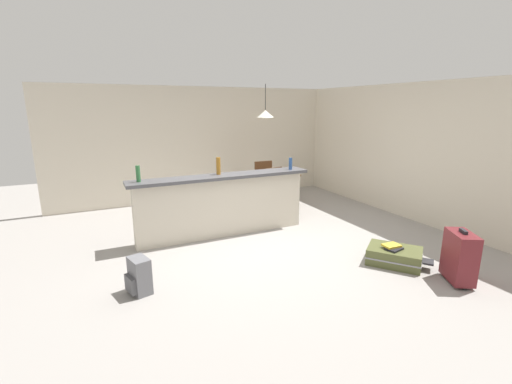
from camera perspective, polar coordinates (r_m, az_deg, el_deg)
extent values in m
cube|color=gray|center=(5.63, 1.25, -8.19)|extent=(13.00, 13.00, 0.05)
cube|color=beige|center=(8.11, -8.55, 7.71)|extent=(6.60, 0.10, 2.50)
cube|color=beige|center=(7.39, 21.94, 6.31)|extent=(0.10, 6.00, 2.50)
cube|color=beige|center=(5.76, -5.34, -2.43)|extent=(2.80, 0.20, 0.96)
cube|color=#4C4C51|center=(5.64, -5.46, 2.52)|extent=(2.96, 0.40, 0.05)
cylinder|color=#2D6B38|center=(5.34, -18.58, 2.82)|extent=(0.06, 0.06, 0.24)
cylinder|color=#9E661E|center=(5.66, -6.12, 4.23)|extent=(0.07, 0.07, 0.28)
cylinder|color=#284C89|center=(6.11, 5.61, 4.60)|extent=(0.06, 0.06, 0.20)
cube|color=brown|center=(7.24, 1.95, 2.90)|extent=(1.10, 0.80, 0.04)
cylinder|color=brown|center=(6.81, -0.41, -0.97)|extent=(0.06, 0.06, 0.70)
cylinder|color=brown|center=(7.27, 6.60, -0.12)|extent=(0.06, 0.06, 0.70)
cylinder|color=brown|center=(7.41, -2.65, 0.23)|extent=(0.06, 0.06, 0.70)
cylinder|color=brown|center=(7.83, 3.96, 0.95)|extent=(0.06, 0.06, 0.70)
cube|color=#4C331E|center=(6.76, 3.90, -0.42)|extent=(0.48, 0.48, 0.04)
cube|color=#4C331E|center=(6.83, 2.90, 1.98)|extent=(0.40, 0.13, 0.48)
cylinder|color=#4C331E|center=(6.60, 3.79, -2.80)|extent=(0.04, 0.04, 0.41)
cylinder|color=#4C331E|center=(6.81, 5.77, -2.31)|extent=(0.04, 0.04, 0.41)
cylinder|color=#4C331E|center=(6.82, 1.97, -2.21)|extent=(0.04, 0.04, 0.41)
cylinder|color=#4C331E|center=(7.03, 3.93, -1.75)|extent=(0.04, 0.04, 0.41)
cube|color=#4C331E|center=(7.85, 0.65, 1.60)|extent=(0.42, 0.42, 0.04)
cube|color=#4C331E|center=(7.64, 1.20, 3.25)|extent=(0.40, 0.05, 0.48)
cylinder|color=#4C331E|center=(8.10, 1.23, 0.36)|extent=(0.04, 0.04, 0.41)
cylinder|color=#4C331E|center=(7.98, -0.87, 0.15)|extent=(0.04, 0.04, 0.41)
cylinder|color=#4C331E|center=(7.82, 2.19, -0.14)|extent=(0.04, 0.04, 0.41)
cylinder|color=#4C331E|center=(7.69, 0.03, -0.36)|extent=(0.04, 0.04, 0.41)
cylinder|color=black|center=(7.10, 1.54, 15.05)|extent=(0.01, 0.01, 0.52)
cone|color=white|center=(7.10, 1.52, 12.56)|extent=(0.34, 0.34, 0.14)
sphere|color=white|center=(7.10, 1.52, 11.92)|extent=(0.07, 0.07, 0.07)
cube|color=#51562D|center=(5.18, 21.50, -9.62)|extent=(0.80, 0.83, 0.22)
cube|color=gray|center=(5.18, 21.50, -9.62)|extent=(0.81, 0.85, 0.02)
cube|color=#2D2D33|center=(5.17, 26.08, -10.12)|extent=(0.23, 0.22, 0.02)
cube|color=maroon|center=(4.92, 30.13, -9.05)|extent=(0.42, 0.50, 0.60)
cylinder|color=black|center=(5.18, 28.81, -11.34)|extent=(0.06, 0.07, 0.06)
cylinder|color=black|center=(4.88, 30.69, -13.14)|extent=(0.06, 0.07, 0.06)
cube|color=#232328|center=(4.81, 30.59, -5.51)|extent=(0.10, 0.14, 0.04)
cube|color=slate|center=(4.31, -18.32, -12.71)|extent=(0.25, 0.32, 0.42)
cube|color=#515155|center=(4.31, -19.63, -13.92)|extent=(0.12, 0.23, 0.19)
cube|color=black|center=(4.41, -17.43, -12.31)|extent=(0.03, 0.04, 0.36)
cube|color=black|center=(4.29, -16.67, -13.00)|extent=(0.03, 0.04, 0.36)
cube|color=black|center=(5.08, 21.47, -8.56)|extent=(0.25, 0.20, 0.03)
cube|color=gold|center=(5.11, 21.11, -8.09)|extent=(0.23, 0.17, 0.03)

